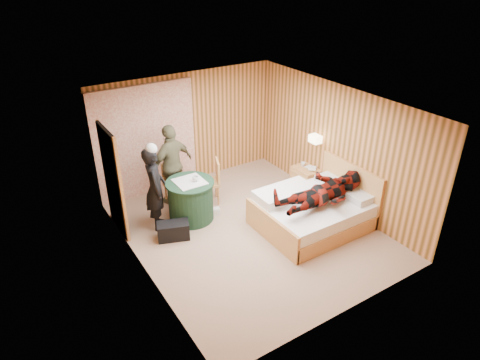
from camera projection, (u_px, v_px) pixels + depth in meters
floor at (249, 230)px, 8.17m from camera, size 4.20×5.00×0.01m
ceiling at (251, 104)px, 7.00m from camera, size 4.20×5.00×0.01m
wall_back at (187, 129)px, 9.45m from camera, size 4.20×0.02×2.50m
wall_left at (137, 205)px, 6.59m from camera, size 0.02×5.00×2.50m
wall_right at (337, 147)px, 8.58m from camera, size 0.02×5.00×2.50m
curtain at (146, 141)px, 8.94m from camera, size 2.20×0.08×2.40m
doorway at (113, 181)px, 7.76m from camera, size 0.06×0.90×2.05m
wall_lamp at (315, 139)px, 8.81m from camera, size 0.26×0.24×0.16m
bed at (312, 211)px, 8.19m from camera, size 2.00×1.57×1.08m
nightstand at (306, 180)px, 9.36m from camera, size 0.44×0.59×0.57m
round_table at (191, 200)px, 8.35m from camera, size 0.94×0.94×0.83m
chair_far at (174, 180)px, 8.84m from camera, size 0.46×0.46×0.93m
chair_near at (213, 178)px, 8.87m from camera, size 0.56×0.56×0.95m
duffel_bag at (173, 231)px, 7.87m from camera, size 0.65×0.49×0.33m
sneaker_left at (212, 212)px, 8.63m from camera, size 0.32×0.18×0.13m
sneaker_right at (196, 209)px, 8.72m from camera, size 0.28×0.15×0.12m
woman_standing at (155, 188)px, 7.93m from camera, size 0.56×0.69×1.65m
man_at_table at (172, 165)px, 8.73m from camera, size 1.09×0.70×1.72m
man_on_bed at (325, 186)px, 7.72m from camera, size 0.86×0.67×1.77m
book_lower at (308, 169)px, 9.19m from camera, size 0.21×0.25×0.02m
book_upper at (308, 168)px, 9.18m from camera, size 0.27×0.28×0.02m
cup_nightstand at (303, 164)px, 9.31m from camera, size 0.10×0.10×0.09m
cup_table at (195, 179)px, 8.14m from camera, size 0.14×0.14×0.10m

